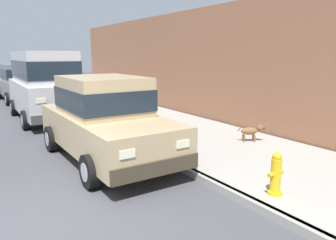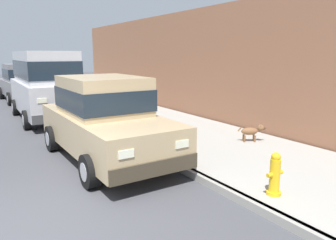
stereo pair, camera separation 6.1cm
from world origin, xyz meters
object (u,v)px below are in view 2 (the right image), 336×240
at_px(car_tan_sedan, 105,118).
at_px(car_silver_van, 46,82).
at_px(fire_hydrant, 275,175).
at_px(car_grey_sedan, 23,82).
at_px(dog_brown, 252,131).

xyz_separation_m(car_tan_sedan, car_silver_van, (-0.06, 5.68, 0.41)).
bearing_deg(car_tan_sedan, car_silver_van, 90.63).
relative_size(car_tan_sedan, fire_hydrant, 6.36).
distance_m(car_tan_sedan, car_grey_sedan, 11.52).
bearing_deg(dog_brown, car_tan_sedan, 163.07).
xyz_separation_m(car_tan_sedan, fire_hydrant, (1.47, -3.66, -0.51)).
relative_size(car_silver_van, car_grey_sedan, 1.06).
bearing_deg(fire_hydrant, car_silver_van, 99.32).
bearing_deg(car_tan_sedan, dog_brown, -16.93).
distance_m(car_grey_sedan, fire_hydrant, 15.26).
bearing_deg(dog_brown, car_silver_van, 118.64).
xyz_separation_m(car_grey_sedan, fire_hydrant, (1.46, -15.18, -0.51)).
distance_m(car_tan_sedan, fire_hydrant, 3.97).
bearing_deg(car_tan_sedan, fire_hydrant, -68.10).
bearing_deg(fire_hydrant, car_tan_sedan, 111.90).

